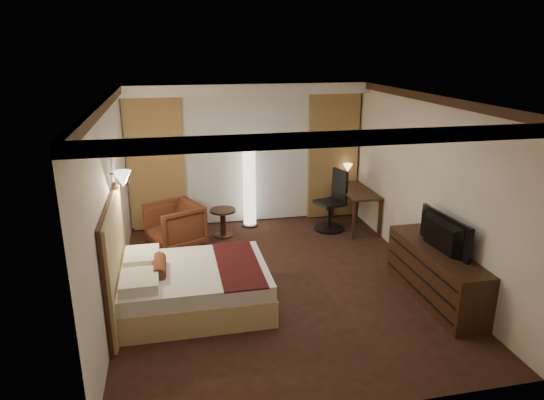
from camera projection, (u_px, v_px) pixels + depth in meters
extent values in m
cube|color=black|center=(278.00, 282.00, 7.18)|extent=(4.50, 5.50, 0.01)
cube|color=white|center=(278.00, 97.00, 6.36)|extent=(4.50, 5.50, 0.01)
cube|color=beige|center=(247.00, 154.00, 9.33)|extent=(4.50, 0.02, 2.70)
cube|color=beige|center=(110.00, 206.00, 6.33)|extent=(0.02, 5.50, 2.70)
cube|color=beige|center=(425.00, 186.00, 7.22)|extent=(0.02, 5.50, 2.70)
cube|color=white|center=(248.00, 89.00, 8.72)|extent=(4.50, 0.50, 0.20)
cube|color=silver|center=(247.00, 160.00, 9.29)|extent=(2.48, 0.04, 2.45)
cube|color=#A7814C|center=(157.00, 165.00, 8.90)|extent=(1.00, 0.14, 2.45)
cube|color=#A7814C|center=(333.00, 156.00, 9.57)|extent=(1.00, 0.14, 2.45)
imported|color=#542419|center=(175.00, 223.00, 8.34)|extent=(1.04, 1.07, 0.85)
imported|color=black|center=(439.00, 228.00, 6.40)|extent=(0.68, 1.10, 0.14)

